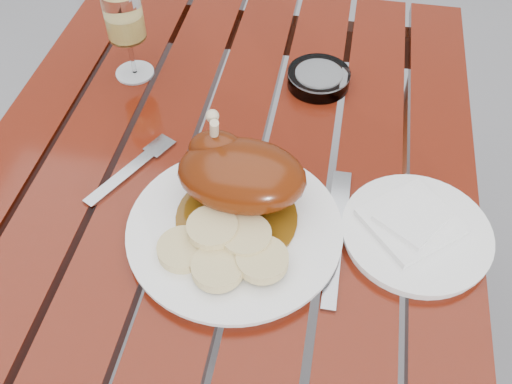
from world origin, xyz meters
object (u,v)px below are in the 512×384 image
wine_glass (128,35)px  dinner_plate (235,230)px  table (224,312)px  ashtray (319,78)px  side_plate (416,233)px

wine_glass → dinner_plate: bearing=-52.0°
table → wine_glass: bearing=129.3°
dinner_plate → ashtray: 0.37m
table → ashtray: 0.50m
table → ashtray: (0.13, 0.29, 0.39)m
side_plate → dinner_plate: bearing=-170.6°
ashtray → side_plate: bearing=-61.2°
wine_glass → table: bearing=-50.7°
wine_glass → side_plate: bearing=-29.4°
table → wine_glass: (-0.21, 0.26, 0.46)m
wine_glass → ashtray: wine_glass is taller
dinner_plate → wine_glass: bearing=128.0°
dinner_plate → side_plate: dinner_plate is taller
table → ashtray: ashtray is taller
dinner_plate → ashtray: bearing=77.4°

